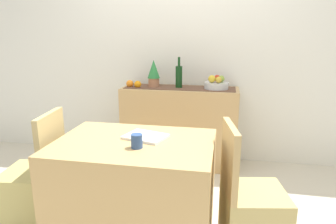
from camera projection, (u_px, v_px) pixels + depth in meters
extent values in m
cube|color=beige|center=(161.00, 206.00, 2.66)|extent=(6.40, 6.40, 0.02)
cube|color=silver|center=(183.00, 42.00, 3.44)|extent=(6.40, 0.06, 2.70)
cube|color=tan|center=(180.00, 126.00, 3.42)|extent=(1.26, 0.42, 0.88)
cube|color=brown|center=(180.00, 88.00, 3.31)|extent=(1.18, 0.32, 0.01)
cylinder|color=silver|center=(216.00, 85.00, 3.23)|extent=(0.25, 0.25, 0.07)
sphere|color=#88A43B|center=(221.00, 79.00, 3.23)|extent=(0.07, 0.07, 0.07)
sphere|color=gold|center=(219.00, 80.00, 3.17)|extent=(0.06, 0.06, 0.06)
sphere|color=gold|center=(212.00, 79.00, 3.19)|extent=(0.08, 0.08, 0.08)
sphere|color=red|center=(217.00, 78.00, 3.29)|extent=(0.07, 0.07, 0.07)
cylinder|color=#113916|center=(179.00, 77.00, 3.28)|extent=(0.07, 0.07, 0.24)
cylinder|color=#113916|center=(179.00, 62.00, 3.24)|extent=(0.03, 0.03, 0.10)
cylinder|color=#A97050|center=(154.00, 83.00, 3.35)|extent=(0.12, 0.12, 0.10)
cone|color=#2D7E40|center=(154.00, 69.00, 3.31)|extent=(0.13, 0.13, 0.20)
sphere|color=orange|center=(138.00, 84.00, 3.31)|extent=(0.08, 0.08, 0.08)
sphere|color=orange|center=(130.00, 84.00, 3.35)|extent=(0.08, 0.08, 0.08)
cube|color=tan|center=(136.00, 190.00, 2.17)|extent=(1.08, 0.77, 0.74)
cube|color=white|center=(146.00, 137.00, 2.15)|extent=(0.33, 0.28, 0.02)
cylinder|color=#2D4B85|center=(137.00, 141.00, 1.95)|extent=(0.08, 0.08, 0.09)
cube|color=tan|center=(34.00, 197.00, 2.36)|extent=(0.44, 0.44, 0.45)
cube|color=tan|center=(51.00, 143.00, 2.23)|extent=(0.08, 0.40, 0.45)
cube|color=tan|center=(253.00, 221.00, 2.06)|extent=(0.47, 0.47, 0.45)
cube|color=tan|center=(230.00, 159.00, 1.95)|extent=(0.11, 0.40, 0.45)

